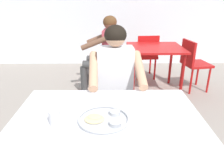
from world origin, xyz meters
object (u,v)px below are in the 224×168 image
object	(u,v)px
chair_foreground	(114,94)
chair_red_left	(114,63)
thali_tray	(104,119)
chair_red_far	(146,54)
chair_red_right	(193,61)
patron_background	(104,48)
diner_foreground	(116,80)
table_background_red	(155,53)
table_foreground	(107,130)
drinking_cup	(55,117)

from	to	relation	value
chair_foreground	chair_red_left	world-z (taller)	chair_foreground
thali_tray	chair_red_far	distance (m)	2.80
chair_red_right	patron_background	size ratio (longest dim) A/B	0.69
diner_foreground	patron_background	size ratio (longest dim) A/B	1.02
chair_red_left	chair_red_right	distance (m)	1.27
table_background_red	chair_red_far	world-z (taller)	chair_red_far
chair_foreground	chair_red_left	distance (m)	1.18
thali_tray	chair_red_right	size ratio (longest dim) A/B	0.39
chair_red_right	patron_background	xyz separation A→B (m)	(-1.42, -0.03, 0.23)
chair_foreground	diner_foreground	size ratio (longest dim) A/B	0.67
chair_red_left	chair_foreground	bearing A→B (deg)	-90.79
table_foreground	table_background_red	xyz separation A→B (m)	(0.72, 2.12, -0.03)
thali_tray	diner_foreground	xyz separation A→B (m)	(0.10, 0.72, -0.02)
table_background_red	patron_background	world-z (taller)	patron_background
chair_foreground	table_background_red	bearing A→B (deg)	60.76
table_background_red	patron_background	distance (m)	0.80
thali_tray	patron_background	size ratio (longest dim) A/B	0.27
table_foreground	thali_tray	size ratio (longest dim) A/B	3.79
diner_foreground	chair_red_right	size ratio (longest dim) A/B	1.49
thali_tray	table_foreground	bearing A→B (deg)	-21.35
table_foreground	chair_red_far	xyz separation A→B (m)	(0.69, 2.71, -0.20)
diner_foreground	table_background_red	bearing A→B (deg)	64.97
drinking_cup	chair_red_left	world-z (taller)	drinking_cup
chair_red_left	chair_red_far	xyz separation A→B (m)	(0.61, 0.58, 0.01)
drinking_cup	chair_red_right	xyz separation A→B (m)	(1.67, 2.18, -0.29)
table_background_red	diner_foreground	bearing A→B (deg)	-115.03
patron_background	chair_red_left	bearing A→B (deg)	0.36
chair_foreground	chair_red_right	size ratio (longest dim) A/B	1.00
chair_foreground	chair_red_right	distance (m)	1.77
table_foreground	drinking_cup	distance (m)	0.34
drinking_cup	chair_foreground	world-z (taller)	same
thali_tray	patron_background	bearing A→B (deg)	91.27
thali_tray	drinking_cup	xyz separation A→B (m)	(-0.30, -0.04, 0.04)
drinking_cup	patron_background	distance (m)	2.17
chair_red_left	patron_background	bearing A→B (deg)	-179.64
table_foreground	patron_background	world-z (taller)	patron_background
table_foreground	chair_red_left	size ratio (longest dim) A/B	1.52
chair_foreground	chair_red_left	bearing A→B (deg)	89.21
table_foreground	patron_background	bearing A→B (deg)	91.84
drinking_cup	chair_red_far	size ratio (longest dim) A/B	0.11
table_background_red	chair_red_left	world-z (taller)	chair_red_left
table_foreground	chair_foreground	distance (m)	0.96
table_foreground	chair_red_far	bearing A→B (deg)	75.69
diner_foreground	chair_red_left	xyz separation A→B (m)	(0.01, 1.40, -0.26)
diner_foreground	table_foreground	bearing A→B (deg)	-95.85
thali_tray	chair_red_far	world-z (taller)	chair_red_far
chair_red_right	chair_red_left	bearing A→B (deg)	-178.67
thali_tray	chair_red_right	world-z (taller)	chair_red_right
drinking_cup	table_background_red	xyz separation A→B (m)	(1.04, 2.14, -0.14)
thali_tray	diner_foreground	world-z (taller)	diner_foreground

